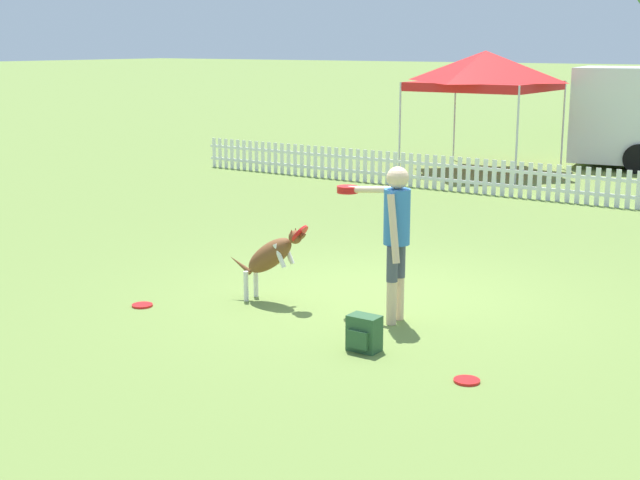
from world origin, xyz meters
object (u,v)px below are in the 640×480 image
frisbee_near_dog (142,305)px  handler_person (393,225)px  frisbee_near_handler (467,381)px  canopy_tent_main (485,71)px  leaping_dog (271,255)px  backpack_on_grass (364,333)px

frisbee_near_dog → handler_person: bearing=23.4°
frisbee_near_handler → canopy_tent_main: canopy_tent_main is taller
leaping_dog → canopy_tent_main: canopy_tent_main is taller
handler_person → frisbee_near_dog: (-2.62, -1.14, -1.05)m
handler_person → leaping_dog: bearing=90.4°
frisbee_near_dog → canopy_tent_main: 12.68m
frisbee_near_handler → frisbee_near_dog: same height
leaping_dog → backpack_on_grass: bearing=59.2°
handler_person → frisbee_near_handler: (1.44, -1.17, -1.05)m
handler_person → frisbee_near_dog: size_ratio=7.15×
leaping_dog → frisbee_near_handler: size_ratio=4.51×
handler_person → leaping_dog: handler_person is taller
handler_person → canopy_tent_main: canopy_tent_main is taller
frisbee_near_handler → handler_person: bearing=140.8°
handler_person → canopy_tent_main: (-4.03, 11.25, 1.26)m
backpack_on_grass → frisbee_near_handler: bearing=-8.9°
leaping_dog → backpack_on_grass: size_ratio=2.99×
leaping_dog → backpack_on_grass: (1.76, -0.83, -0.38)m
backpack_on_grass → leaping_dog: bearing=154.9°
backpack_on_grass → frisbee_near_dog: bearing=-177.0°
frisbee_near_dog → leaping_dog: bearing=41.2°
handler_person → frisbee_near_dog: handler_person is taller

